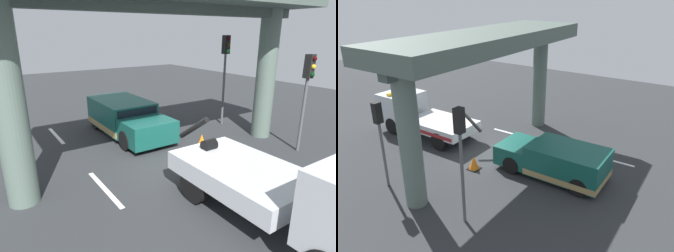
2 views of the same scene
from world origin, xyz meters
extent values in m
cube|color=#2D3033|center=(0.00, 0.00, -0.05)|extent=(60.00, 40.00, 0.10)
cube|color=silver|center=(-6.00, -2.95, 0.00)|extent=(2.60, 0.16, 0.01)
cube|color=silver|center=(0.00, -2.95, 0.00)|extent=(2.60, 0.16, 0.01)
cube|color=silver|center=(6.00, -2.95, 0.00)|extent=(2.60, 0.16, 0.01)
cube|color=silver|center=(2.87, 0.00, 0.93)|extent=(3.85, 2.41, 0.55)
cube|color=silver|center=(6.20, -0.01, 1.48)|extent=(2.05, 2.31, 1.65)
cube|color=black|center=(6.81, -0.01, 1.84)|extent=(0.07, 2.21, 0.66)
cube|color=maroon|center=(2.87, 1.21, 0.84)|extent=(3.65, 0.03, 0.20)
cylinder|color=black|center=(0.68, 0.01, 1.66)|extent=(1.41, 0.18, 1.07)
cylinder|color=black|center=(1.48, 0.01, 1.32)|extent=(0.36, 0.45, 0.36)
cube|color=yellow|center=(6.20, -0.01, 2.38)|extent=(0.25, 1.92, 0.16)
cylinder|color=black|center=(6.00, 1.03, 0.50)|extent=(1.00, 0.32, 1.00)
cylinder|color=black|center=(5.99, -1.05, 0.50)|extent=(1.00, 0.32, 1.00)
cylinder|color=black|center=(2.10, 1.05, 0.50)|extent=(1.00, 0.32, 1.00)
cylinder|color=black|center=(2.10, -1.03, 0.50)|extent=(1.00, 0.32, 1.00)
cube|color=#145147|center=(-4.96, 0.00, 0.91)|extent=(3.46, 2.21, 1.35)
cube|color=#145147|center=(-2.37, -0.01, 0.71)|extent=(1.73, 2.12, 0.95)
cube|color=black|center=(-3.22, 0.00, 1.20)|extent=(0.07, 1.94, 0.59)
cube|color=#9E8451|center=(-4.96, 0.00, 0.41)|extent=(3.48, 2.23, 0.28)
cylinder|color=black|center=(-2.52, 0.96, 0.42)|extent=(0.84, 0.28, 0.84)
cylinder|color=black|center=(-2.52, -0.96, 0.42)|extent=(0.84, 0.28, 0.84)
cylinder|color=black|center=(-5.91, 0.96, 0.42)|extent=(0.84, 0.28, 0.84)
cylinder|color=black|center=(-5.92, -0.96, 0.42)|extent=(0.84, 0.28, 0.84)
cylinder|color=#596B60|center=(-0.62, 5.15, 2.82)|extent=(0.86, 0.86, 5.63)
cylinder|color=#596B60|center=(-0.62, -5.15, 2.82)|extent=(0.86, 0.86, 5.63)
cube|color=#4B5B52|center=(-0.62, 0.00, 5.99)|extent=(3.60, 12.30, 0.73)
cube|color=#3E4A43|center=(-0.62, 0.00, 5.45)|extent=(0.50, 11.90, 0.36)
cylinder|color=#515456|center=(-3.00, 4.94, 1.83)|extent=(0.12, 0.12, 3.67)
cube|color=black|center=(-3.00, 4.94, 4.12)|extent=(0.28, 0.32, 0.90)
sphere|color=#360605|center=(-2.84, 4.94, 4.42)|extent=(0.18, 0.18, 0.18)
sphere|color=#3A2D06|center=(-2.84, 4.94, 4.12)|extent=(0.18, 0.18, 0.18)
sphere|color=green|center=(-2.84, 4.94, 3.82)|extent=(0.18, 0.18, 0.18)
cylinder|color=#515456|center=(1.50, 4.94, 1.51)|extent=(0.12, 0.12, 3.01)
cube|color=black|center=(1.50, 4.94, 3.46)|extent=(0.28, 0.32, 0.90)
sphere|color=#360605|center=(1.66, 4.94, 3.76)|extent=(0.18, 0.18, 0.18)
sphere|color=gold|center=(1.66, 4.94, 3.46)|extent=(0.18, 0.18, 0.18)
sphere|color=black|center=(1.66, 4.94, 3.16)|extent=(0.18, 0.18, 0.18)
cone|color=orange|center=(-0.80, 1.67, 0.34)|extent=(0.51, 0.51, 0.67)
cube|color=black|center=(-0.80, 1.67, 0.01)|extent=(0.57, 0.57, 0.03)
camera|label=1|loc=(7.87, -5.84, 4.70)|focal=31.28mm
camera|label=2|loc=(-9.98, 12.53, 8.17)|focal=35.26mm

